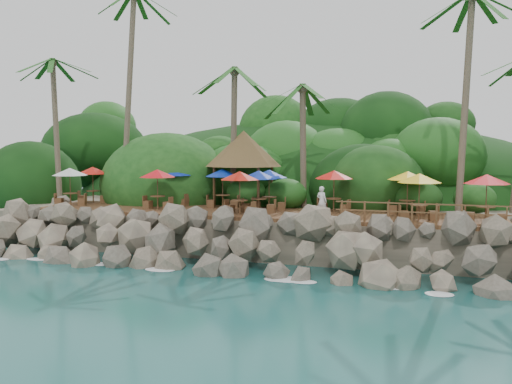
% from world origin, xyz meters
% --- Properties ---
extents(ground, '(140.00, 140.00, 0.00)m').
position_xyz_m(ground, '(0.00, 0.00, 0.00)').
color(ground, '#19514F').
rests_on(ground, ground).
extents(land_base, '(32.00, 25.20, 2.10)m').
position_xyz_m(land_base, '(0.00, 16.00, 1.05)').
color(land_base, gray).
rests_on(land_base, ground).
extents(jungle_hill, '(44.80, 28.00, 15.40)m').
position_xyz_m(jungle_hill, '(0.00, 23.50, 0.00)').
color(jungle_hill, '#143811').
rests_on(jungle_hill, ground).
extents(seawall, '(29.00, 4.00, 2.30)m').
position_xyz_m(seawall, '(0.00, 2.00, 1.15)').
color(seawall, gray).
rests_on(seawall, ground).
extents(terrace, '(26.00, 5.00, 0.20)m').
position_xyz_m(terrace, '(0.00, 6.00, 2.20)').
color(terrace, brown).
rests_on(terrace, land_base).
extents(jungle_foliage, '(44.00, 16.00, 12.00)m').
position_xyz_m(jungle_foliage, '(0.00, 15.00, 0.00)').
color(jungle_foliage, '#143811').
rests_on(jungle_foliage, ground).
extents(foam_line, '(25.20, 0.80, 0.06)m').
position_xyz_m(foam_line, '(0.00, 0.30, 0.03)').
color(foam_line, white).
rests_on(foam_line, ground).
extents(palms, '(34.56, 6.86, 15.16)m').
position_xyz_m(palms, '(-0.06, 8.76, 12.10)').
color(palms, brown).
rests_on(palms, ground).
extents(palapa, '(4.74, 4.74, 4.60)m').
position_xyz_m(palapa, '(-1.82, 9.13, 5.79)').
color(palapa, brown).
rests_on(palapa, ground).
extents(dining_clusters, '(25.73, 5.20, 2.31)m').
position_xyz_m(dining_clusters, '(-0.36, 6.24, 4.22)').
color(dining_clusters, brown).
rests_on(dining_clusters, terrace).
extents(railing, '(8.30, 0.10, 1.00)m').
position_xyz_m(railing, '(9.02, 3.65, 2.91)').
color(railing, brown).
rests_on(railing, terrace).
extents(waiter, '(0.66, 0.55, 1.56)m').
position_xyz_m(waiter, '(3.87, 5.16, 3.08)').
color(waiter, white).
rests_on(waiter, terrace).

